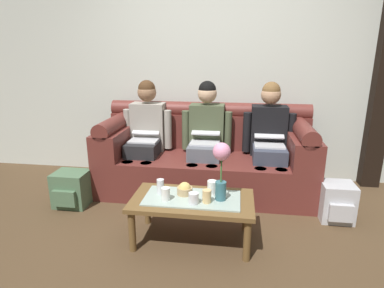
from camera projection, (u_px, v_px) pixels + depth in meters
The scene contains 16 objects.
ground_plane at pixel (190, 247), 2.59m from camera, with size 14.00×14.00×0.00m, color #4C3823.
back_wall_patterned at pixel (211, 58), 3.81m from camera, with size 6.00×0.12×2.90m, color silver.
couch at pixel (206, 158), 3.60m from camera, with size 2.30×0.88×0.96m.
person_left at pixel (146, 131), 3.61m from camera, with size 0.56×0.67×1.22m.
person_middle at pixel (206, 133), 3.52m from camera, with size 0.56×0.67×1.22m.
person_right at pixel (269, 136), 3.43m from camera, with size 0.56×0.67×1.22m.
coffee_table at pixel (192, 204), 2.60m from camera, with size 0.99×0.53×0.39m.
flower_vase at pixel (221, 164), 2.47m from camera, with size 0.14×0.14×0.47m.
snack_bowl at pixel (185, 189), 2.63m from camera, with size 0.13×0.13×0.10m.
cup_near_left at pixel (212, 187), 2.64m from camera, with size 0.08×0.08×0.11m, color white.
cup_near_right at pixel (194, 198), 2.47m from camera, with size 0.08×0.08×0.09m, color silver.
cup_far_center at pixel (160, 186), 2.65m from camera, with size 0.06×0.06×0.12m, color silver.
cup_far_left at pixel (207, 196), 2.49m from camera, with size 0.07×0.07×0.10m, color #DBB77A.
cup_far_right at pixel (166, 194), 2.52m from camera, with size 0.07×0.07×0.11m, color white.
backpack_right at pixel (337, 202), 2.97m from camera, with size 0.29×0.31×0.36m.
backpack_left at pixel (72, 189), 3.26m from camera, with size 0.33×0.32×0.36m.
Camera 1 is at (0.34, -2.24, 1.52)m, focal length 29.94 mm.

